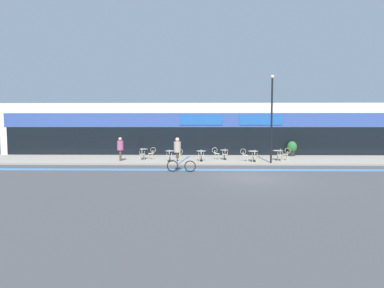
{
  "coord_description": "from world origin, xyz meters",
  "views": [
    {
      "loc": [
        -2.87,
        -15.63,
        2.85
      ],
      "look_at": [
        -3.24,
        5.54,
        1.38
      ],
      "focal_mm": 28.0,
      "sensor_mm": 36.0,
      "label": 1
    }
  ],
  "objects_px": {
    "bistro_table_5": "(278,153)",
    "cyclist_0": "(178,152)",
    "cafe_chair_1_side": "(179,154)",
    "pedestrian_near_end": "(120,147)",
    "planter_pot": "(292,148)",
    "bistro_table_0": "(144,152)",
    "bistro_table_1": "(170,154)",
    "lamp_post": "(272,113)",
    "cafe_chair_3_side": "(216,153)",
    "cafe_chair_4_near": "(255,155)",
    "bistro_table_2": "(201,154)",
    "cafe_chair_3_near": "(225,153)",
    "cafe_chair_4_side": "(244,154)",
    "cafe_chair_5_near": "(280,154)",
    "bistro_table_3": "(224,153)",
    "cafe_chair_2_near": "(201,155)",
    "cafe_chair_1_near": "(169,155)",
    "cafe_chair_0_near": "(142,153)",
    "bistro_table_4": "(253,154)",
    "cafe_chair_5_side": "(286,153)",
    "cafe_chair_0_side": "(152,152)"
  },
  "relations": [
    {
      "from": "cafe_chair_2_near",
      "to": "cafe_chair_3_near",
      "type": "bearing_deg",
      "value": -54.13
    },
    {
      "from": "cafe_chair_4_side",
      "to": "planter_pot",
      "type": "xyz_separation_m",
      "value": [
        4.52,
        3.53,
        0.16
      ]
    },
    {
      "from": "bistro_table_2",
      "to": "bistro_table_3",
      "type": "distance_m",
      "value": 2.02
    },
    {
      "from": "cafe_chair_1_side",
      "to": "cafe_chair_4_side",
      "type": "xyz_separation_m",
      "value": [
        4.74,
        0.12,
        0.0
      ]
    },
    {
      "from": "cafe_chair_1_near",
      "to": "cyclist_0",
      "type": "xyz_separation_m",
      "value": [
        0.86,
        -3.31,
        0.51
      ]
    },
    {
      "from": "cafe_chair_4_near",
      "to": "lamp_post",
      "type": "xyz_separation_m",
      "value": [
        1.06,
        -0.33,
        2.89
      ]
    },
    {
      "from": "bistro_table_0",
      "to": "bistro_table_5",
      "type": "xyz_separation_m",
      "value": [
        10.07,
        -0.42,
        -0.03
      ]
    },
    {
      "from": "bistro_table_3",
      "to": "planter_pot",
      "type": "xyz_separation_m",
      "value": [
        5.87,
        2.46,
        0.17
      ]
    },
    {
      "from": "bistro_table_0",
      "to": "cafe_chair_1_side",
      "type": "distance_m",
      "value": 3.02
    },
    {
      "from": "cafe_chair_2_near",
      "to": "pedestrian_near_end",
      "type": "xyz_separation_m",
      "value": [
        -5.87,
        0.6,
        0.5
      ]
    },
    {
      "from": "bistro_table_4",
      "to": "cafe_chair_0_near",
      "type": "xyz_separation_m",
      "value": [
        -8.1,
        0.53,
        -0.01
      ]
    },
    {
      "from": "bistro_table_1",
      "to": "lamp_post",
      "type": "height_order",
      "value": "lamp_post"
    },
    {
      "from": "bistro_table_1",
      "to": "cafe_chair_4_side",
      "type": "bearing_deg",
      "value": 1.36
    },
    {
      "from": "pedestrian_near_end",
      "to": "cafe_chair_5_side",
      "type": "bearing_deg",
      "value": -12.67
    },
    {
      "from": "bistro_table_1",
      "to": "cafe_chair_3_near",
      "type": "xyz_separation_m",
      "value": [
        4.01,
        0.57,
        -0.02
      ]
    },
    {
      "from": "pedestrian_near_end",
      "to": "cafe_chair_3_near",
      "type": "bearing_deg",
      "value": -12.89
    },
    {
      "from": "cafe_chair_3_side",
      "to": "planter_pot",
      "type": "distance_m",
      "value": 6.95
    },
    {
      "from": "bistro_table_3",
      "to": "cafe_chair_3_side",
      "type": "distance_m",
      "value": 0.63
    },
    {
      "from": "cafe_chair_1_near",
      "to": "cafe_chair_4_near",
      "type": "xyz_separation_m",
      "value": [
        5.97,
        0.12,
        0.0
      ]
    },
    {
      "from": "cafe_chair_0_near",
      "to": "cafe_chair_5_side",
      "type": "distance_m",
      "value": 10.7
    },
    {
      "from": "cafe_chair_1_side",
      "to": "cafe_chair_2_near",
      "type": "relative_size",
      "value": 1.0
    },
    {
      "from": "cafe_chair_0_near",
      "to": "cyclist_0",
      "type": "distance_m",
      "value": 5.5
    },
    {
      "from": "cafe_chair_1_side",
      "to": "lamp_post",
      "type": "xyz_separation_m",
      "value": [
        6.41,
        -0.84,
        2.89
      ]
    },
    {
      "from": "cafe_chair_2_near",
      "to": "cafe_chair_0_near",
      "type": "bearing_deg",
      "value": 82.26
    },
    {
      "from": "bistro_table_3",
      "to": "cyclist_0",
      "type": "bearing_deg",
      "value": -121.48
    },
    {
      "from": "bistro_table_5",
      "to": "cyclist_0",
      "type": "relative_size",
      "value": 0.37
    },
    {
      "from": "cafe_chair_3_near",
      "to": "planter_pot",
      "type": "height_order",
      "value": "planter_pot"
    },
    {
      "from": "cafe_chair_4_near",
      "to": "cafe_chair_5_side",
      "type": "bearing_deg",
      "value": -55.82
    },
    {
      "from": "cafe_chair_0_near",
      "to": "cafe_chair_5_near",
      "type": "xyz_separation_m",
      "value": [
        10.07,
        -0.42,
        0.0
      ]
    },
    {
      "from": "cafe_chair_1_side",
      "to": "cafe_chair_5_side",
      "type": "relative_size",
      "value": 1.0
    },
    {
      "from": "cafe_chair_1_side",
      "to": "lamp_post",
      "type": "distance_m",
      "value": 7.08
    },
    {
      "from": "bistro_table_4",
      "to": "cafe_chair_3_side",
      "type": "distance_m",
      "value": 2.82
    },
    {
      "from": "cafe_chair_1_side",
      "to": "pedestrian_near_end",
      "type": "distance_m",
      "value": 4.27
    },
    {
      "from": "bistro_table_1",
      "to": "cafe_chair_4_near",
      "type": "relative_size",
      "value": 0.84
    },
    {
      "from": "bistro_table_2",
      "to": "lamp_post",
      "type": "xyz_separation_m",
      "value": [
        4.78,
        -1.03,
        2.88
      ]
    },
    {
      "from": "pedestrian_near_end",
      "to": "cafe_chair_1_near",
      "type": "bearing_deg",
      "value": -28.18
    },
    {
      "from": "cafe_chair_4_side",
      "to": "bistro_table_0",
      "type": "bearing_deg",
      "value": 176.62
    },
    {
      "from": "cafe_chair_3_side",
      "to": "cafe_chair_4_near",
      "type": "distance_m",
      "value": 3.1
    },
    {
      "from": "bistro_table_2",
      "to": "bistro_table_4",
      "type": "bearing_deg",
      "value": -1.11
    },
    {
      "from": "cafe_chair_4_near",
      "to": "cafe_chair_5_near",
      "type": "bearing_deg",
      "value": -62.8
    },
    {
      "from": "bistro_table_1",
      "to": "bistro_table_5",
      "type": "height_order",
      "value": "bistro_table_1"
    },
    {
      "from": "cafe_chair_1_near",
      "to": "cafe_chair_1_side",
      "type": "bearing_deg",
      "value": -52.07
    },
    {
      "from": "bistro_table_2",
      "to": "lamp_post",
      "type": "distance_m",
      "value": 5.67
    },
    {
      "from": "lamp_post",
      "to": "cyclist_0",
      "type": "relative_size",
      "value": 2.98
    },
    {
      "from": "bistro_table_3",
      "to": "cafe_chair_3_side",
      "type": "xyz_separation_m",
      "value": [
        -0.63,
        0.0,
        0.01
      ]
    },
    {
      "from": "planter_pot",
      "to": "cyclist_0",
      "type": "xyz_separation_m",
      "value": [
        -9.01,
        -7.6,
        0.35
      ]
    },
    {
      "from": "bistro_table_4",
      "to": "bistro_table_5",
      "type": "xyz_separation_m",
      "value": [
        1.97,
        0.74,
        -0.02
      ]
    },
    {
      "from": "planter_pot",
      "to": "bistro_table_4",
      "type": "bearing_deg",
      "value": -137.75
    },
    {
      "from": "cafe_chair_0_side",
      "to": "cafe_chair_0_near",
      "type": "bearing_deg",
      "value": 52.21
    },
    {
      "from": "bistro_table_0",
      "to": "pedestrian_near_end",
      "type": "bearing_deg",
      "value": -143.38
    }
  ]
}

